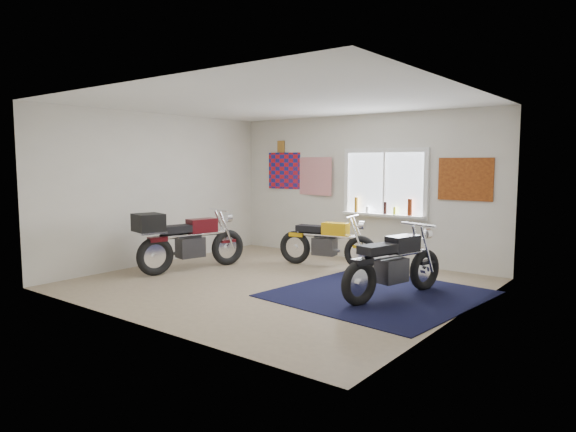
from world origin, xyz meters
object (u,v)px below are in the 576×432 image
Objects in this scene: navy_rug at (379,294)px; maroon_tourer at (184,240)px; yellow_triumph at (326,244)px; black_chrome_bike at (393,266)px.

navy_rug is 1.29× the size of maroon_tourer.
navy_rug is at bearing -45.31° from yellow_triumph.
navy_rug is 0.48m from black_chrome_bike.
yellow_triumph is 0.92× the size of maroon_tourer.
maroon_tourer reaches higher than navy_rug.
black_chrome_bike is at bearing -4.22° from navy_rug.
yellow_triumph is at bearing 72.75° from black_chrome_bike.
yellow_triumph is (-1.63, 1.15, 0.40)m from navy_rug.
maroon_tourer is at bearing -143.80° from yellow_triumph.
yellow_triumph is 2.45m from maroon_tourer.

